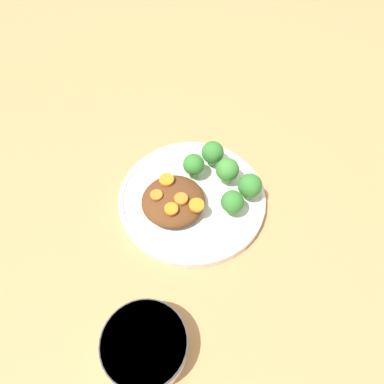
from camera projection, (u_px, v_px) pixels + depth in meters
The scene contains 14 objects.
ground_plane at pixel (192, 202), 0.72m from camera, with size 4.00×4.00×0.00m, color tan.
plate at pixel (192, 198), 0.71m from camera, with size 0.28×0.28×0.02m.
dip_bowl at pixel (145, 346), 0.54m from camera, with size 0.13×0.13×0.05m.
stew_mound at pixel (173, 201), 0.68m from camera, with size 0.11×0.12×0.03m, color #5B3319.
broccoli_floret_0 at pixel (227, 170), 0.70m from camera, with size 0.04×0.04×0.06m.
broccoli_floret_1 at pixel (213, 153), 0.72m from camera, with size 0.04×0.04×0.06m.
broccoli_floret_2 at pixel (232, 202), 0.66m from camera, with size 0.04×0.04×0.05m.
broccoli_floret_3 at pixel (194, 165), 0.70m from camera, with size 0.04×0.04×0.06m.
broccoli_floret_4 at pixel (250, 186), 0.67m from camera, with size 0.04×0.04×0.06m.
carrot_slice_0 at pixel (157, 195), 0.66m from camera, with size 0.02×0.02×0.00m, color orange.
carrot_slice_1 at pixel (167, 180), 0.68m from camera, with size 0.03×0.03×0.01m, color orange.
carrot_slice_2 at pixel (171, 209), 0.64m from camera, with size 0.02×0.02×0.01m, color orange.
carrot_slice_3 at pixel (181, 199), 0.65m from camera, with size 0.02×0.02×0.01m, color orange.
carrot_slice_4 at pixel (197, 205), 0.65m from camera, with size 0.03×0.03×0.01m, color orange.
Camera 1 is at (0.37, -0.13, 0.60)m, focal length 35.00 mm.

